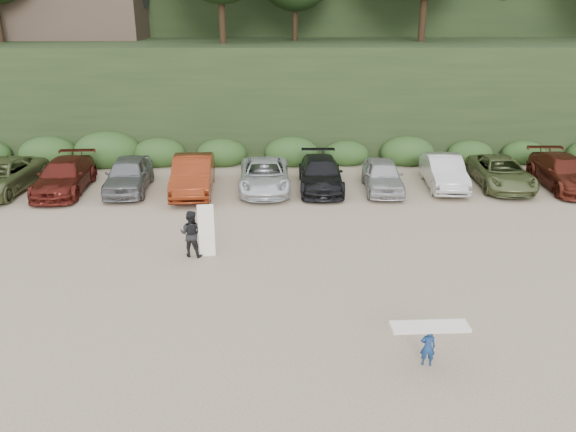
{
  "coord_description": "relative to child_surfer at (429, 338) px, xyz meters",
  "views": [
    {
      "loc": [
        0.65,
        -15.02,
        8.12
      ],
      "look_at": [
        0.95,
        3.0,
        1.3
      ],
      "focal_mm": 35.0,
      "sensor_mm": 36.0,
      "label": 1
    }
  ],
  "objects": [
    {
      "name": "ground",
      "position": [
        -4.16,
        3.73,
        -0.74
      ],
      "size": [
        120.0,
        120.0,
        0.0
      ],
      "primitive_type": "plane",
      "color": "tan",
      "rests_on": "ground"
    },
    {
      "name": "parked_cars",
      "position": [
        -3.35,
        13.71,
        -0.0
      ],
      "size": [
        39.63,
        5.78,
        1.64
      ],
      "color": "#A2A2A6",
      "rests_on": "ground"
    },
    {
      "name": "child_surfer",
      "position": [
        0.0,
        0.0,
        0.0
      ],
      "size": [
        1.84,
        0.57,
        1.09
      ],
      "color": "navy",
      "rests_on": "ground"
    },
    {
      "name": "adult_surfer",
      "position": [
        -6.46,
        6.37,
        0.09
      ],
      "size": [
        1.29,
        0.78,
        1.93
      ],
      "color": "black",
      "rests_on": "ground"
    }
  ]
}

